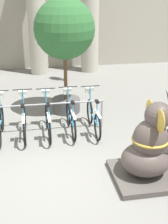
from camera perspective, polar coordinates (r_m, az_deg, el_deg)
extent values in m
plane|color=slate|center=(6.29, -4.83, -11.28)|extent=(60.00, 60.00, 0.00)
cylinder|color=#ADA899|center=(12.86, -8.67, 17.86)|extent=(0.73, 0.73, 5.00)
cylinder|color=#ADA899|center=(13.10, 1.11, 18.18)|extent=(0.73, 0.73, 5.00)
cylinder|color=gray|center=(8.00, 3.27, -0.42)|extent=(0.05, 0.05, 0.75)
cylinder|color=gray|center=(7.67, -8.94, 1.31)|extent=(3.45, 0.04, 0.04)
torus|color=black|center=(8.18, -14.81, -0.98)|extent=(0.05, 0.66, 0.66)
cube|color=#338CC6|center=(7.72, -15.08, -2.06)|extent=(0.04, 0.87, 0.04)
cylinder|color=#338CC6|center=(8.01, -15.09, 1.28)|extent=(0.03, 0.03, 0.72)
cube|color=silver|center=(8.03, -15.19, 3.02)|extent=(0.20, 0.16, 0.14)
torus|color=black|center=(8.15, -10.83, -0.70)|extent=(0.05, 0.66, 0.66)
torus|color=black|center=(7.27, -10.83, -3.66)|extent=(0.05, 0.66, 0.66)
cube|color=#338CC6|center=(7.69, -10.86, -1.75)|extent=(0.04, 0.87, 0.04)
cube|color=silver|center=(7.13, -11.03, -1.16)|extent=(0.06, 0.55, 0.03)
cylinder|color=#338CC6|center=(7.24, -11.00, -1.22)|extent=(0.03, 0.03, 0.59)
cube|color=black|center=(7.12, -11.18, 1.11)|extent=(0.08, 0.18, 0.04)
cylinder|color=#338CC6|center=(7.98, -11.02, 1.59)|extent=(0.03, 0.03, 0.72)
cylinder|color=black|center=(7.86, -11.21, 4.05)|extent=(0.48, 0.03, 0.03)
cube|color=silver|center=(8.00, -11.14, 3.32)|extent=(0.20, 0.16, 0.14)
torus|color=black|center=(8.13, -6.83, -0.50)|extent=(0.05, 0.66, 0.66)
torus|color=black|center=(7.25, -6.33, -3.45)|extent=(0.05, 0.66, 0.66)
cube|color=#338CC6|center=(7.67, -6.61, -1.55)|extent=(0.04, 0.87, 0.04)
cube|color=silver|center=(7.11, -6.45, -0.94)|extent=(0.06, 0.55, 0.03)
cylinder|color=#338CC6|center=(7.22, -6.49, -1.00)|extent=(0.03, 0.03, 0.59)
cube|color=black|center=(7.10, -6.60, 1.34)|extent=(0.08, 0.18, 0.04)
cylinder|color=#338CC6|center=(7.96, -6.93, 1.79)|extent=(0.03, 0.03, 0.72)
cylinder|color=black|center=(7.84, -7.05, 4.27)|extent=(0.48, 0.03, 0.03)
cube|color=silver|center=(7.98, -7.05, 3.54)|extent=(0.20, 0.16, 0.14)
torus|color=black|center=(8.21, -2.89, -0.13)|extent=(0.05, 0.66, 0.66)
torus|color=black|center=(7.33, -1.91, -3.00)|extent=(0.05, 0.66, 0.66)
cube|color=#338CC6|center=(7.75, -2.43, -1.15)|extent=(0.04, 0.87, 0.04)
cube|color=silver|center=(7.19, -1.95, -0.51)|extent=(0.06, 0.55, 0.03)
cylinder|color=#338CC6|center=(7.30, -2.06, -0.57)|extent=(0.03, 0.03, 0.59)
cube|color=black|center=(7.18, -2.09, 1.74)|extent=(0.08, 0.18, 0.04)
cylinder|color=#338CC6|center=(8.04, -2.90, 2.15)|extent=(0.03, 0.03, 0.72)
cylinder|color=black|center=(7.92, -2.95, 4.61)|extent=(0.48, 0.03, 0.03)
cube|color=silver|center=(8.06, -3.02, 3.87)|extent=(0.20, 0.16, 0.14)
torus|color=black|center=(8.26, 1.06, 0.05)|extent=(0.05, 0.66, 0.66)
torus|color=black|center=(7.40, 2.50, -2.78)|extent=(0.05, 0.66, 0.66)
cube|color=#338CC6|center=(7.81, 1.74, -0.95)|extent=(0.04, 0.87, 0.04)
cube|color=silver|center=(7.25, 2.54, -0.31)|extent=(0.06, 0.55, 0.03)
cylinder|color=#338CC6|center=(7.36, 2.37, -0.37)|extent=(0.03, 0.03, 0.59)
cube|color=black|center=(7.25, 2.41, 1.93)|extent=(0.08, 0.18, 0.04)
cylinder|color=#338CC6|center=(8.09, 1.13, 2.31)|extent=(0.03, 0.03, 0.72)
cylinder|color=black|center=(7.98, 1.15, 4.76)|extent=(0.48, 0.03, 0.03)
cube|color=silver|center=(8.11, 1.01, 4.03)|extent=(0.20, 0.16, 0.14)
cube|color=#4C4742|center=(6.25, 10.96, -11.30)|extent=(1.22, 1.22, 0.11)
ellipsoid|color=#4C423D|center=(6.06, 11.21, -8.47)|extent=(0.94, 0.83, 0.61)
ellipsoid|color=#4C423D|center=(5.88, 12.02, -4.92)|extent=(0.67, 0.61, 0.78)
sphere|color=#4C423D|center=(5.72, 13.43, -0.62)|extent=(0.50, 0.50, 0.50)
ellipsoid|color=#B79333|center=(5.91, 11.91, 0.27)|extent=(0.08, 0.35, 0.42)
ellipsoid|color=#B79333|center=(5.49, 13.78, -1.67)|extent=(0.08, 0.35, 0.42)
cylinder|color=#4C423D|center=(6.14, 14.14, -4.75)|extent=(0.49, 0.17, 0.44)
torus|color=#B79333|center=(5.88, 12.02, -4.92)|extent=(0.69, 0.69, 0.05)
cylinder|color=#28282D|center=(12.18, -3.47, 7.81)|extent=(0.11, 0.11, 0.81)
cylinder|color=#28282D|center=(12.02, -3.38, 7.61)|extent=(0.11, 0.11, 0.81)
cube|color=#1E284C|center=(11.94, -3.50, 11.01)|extent=(0.20, 0.32, 0.61)
sphere|color=tan|center=(11.86, -3.55, 13.07)|extent=(0.22, 0.22, 0.22)
cylinder|color=#1E284C|center=(12.13, -3.62, 11.33)|extent=(0.07, 0.07, 0.55)
cylinder|color=#1E284C|center=(11.74, -3.39, 10.97)|extent=(0.07, 0.07, 0.55)
cylinder|color=#4C4C4C|center=(9.11, -3.27, 1.32)|extent=(0.80, 0.80, 0.40)
cylinder|color=brown|center=(8.84, -3.39, 6.51)|extent=(0.10, 0.10, 1.32)
sphere|color=#2D6633|center=(8.57, -3.60, 14.98)|extent=(1.64, 1.64, 1.64)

